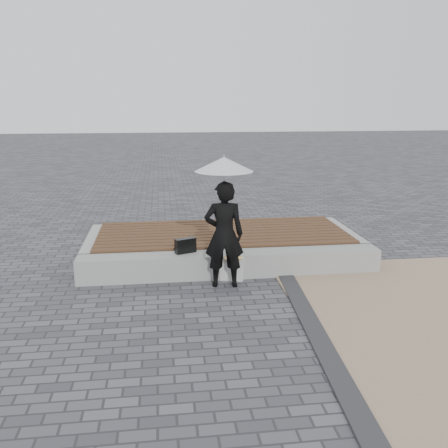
{
  "coord_description": "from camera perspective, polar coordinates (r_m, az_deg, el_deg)",
  "views": [
    {
      "loc": [
        -1.12,
        -6.14,
        2.83
      ],
      "look_at": [
        -0.18,
        1.14,
        1.0
      ],
      "focal_mm": 39.81,
      "sensor_mm": 36.0,
      "label": 1
    }
  ],
  "objects": [
    {
      "name": "magazine",
      "position": [
        7.94,
        1.0,
        -3.87
      ],
      "size": [
        0.29,
        0.22,
        0.01
      ],
      "primitive_type": "cube",
      "rotation": [
        0.0,
        0.0,
        0.07
      ],
      "color": "#CF4E39",
      "rests_on": "canvas_tote"
    },
    {
      "name": "canvas_tote",
      "position": [
        8.05,
        0.94,
        -5.11
      ],
      "size": [
        0.4,
        0.25,
        0.39
      ],
      "primitive_type": "cube",
      "rotation": [
        0.0,
        0.0,
        -0.29
      ],
      "color": "#B7B8B3",
      "rests_on": "ground"
    },
    {
      "name": "timber_platform",
      "position": [
        9.39,
        -0.19,
        -2.27
      ],
      "size": [
        5.0,
        2.0,
        0.4
      ],
      "primitive_type": "cube",
      "color": "#9E9E98",
      "rests_on": "ground"
    },
    {
      "name": "woman",
      "position": [
        7.61,
        0.0,
        -1.23
      ],
      "size": [
        0.63,
        0.44,
        1.66
      ],
      "primitive_type": "imported",
      "rotation": [
        0.0,
        0.0,
        3.08
      ],
      "color": "black",
      "rests_on": "ground"
    },
    {
      "name": "edging_band",
      "position": [
        6.58,
        10.14,
        -11.55
      ],
      "size": [
        0.61,
        5.2,
        0.04
      ],
      "primitive_type": "cube",
      "rotation": [
        0.0,
        0.0,
        -0.07
      ],
      "color": "#2D2D2F",
      "rests_on": "ground"
    },
    {
      "name": "handbag",
      "position": [
        8.16,
        -4.45,
        -2.49
      ],
      "size": [
        0.36,
        0.24,
        0.24
      ],
      "primitive_type": "cube",
      "rotation": [
        0.0,
        0.0,
        0.39
      ],
      "color": "black",
      "rests_on": "seating_ledge"
    },
    {
      "name": "parasol",
      "position": [
        7.4,
        0.0,
        6.88
      ],
      "size": [
        0.88,
        0.88,
        1.12
      ],
      "rotation": [
        0.0,
        0.0,
        -0.09
      ],
      "color": "#AAAAAF",
      "rests_on": "ground"
    },
    {
      "name": "timber_decking",
      "position": [
        9.33,
        -0.19,
        -0.97
      ],
      "size": [
        4.6,
        2.0,
        0.04
      ],
      "primitive_type": null,
      "color": "brown",
      "rests_on": "timber_platform"
    },
    {
      "name": "ground",
      "position": [
        6.86,
        2.78,
        -10.4
      ],
      "size": [
        80.0,
        80.0,
        0.0
      ],
      "primitive_type": "plane",
      "color": "#515056",
      "rests_on": "ground"
    },
    {
      "name": "seating_ledge",
      "position": [
        8.25,
        0.85,
        -4.58
      ],
      "size": [
        5.0,
        0.45,
        0.4
      ],
      "primitive_type": "cube",
      "color": "gray",
      "rests_on": "ground"
    }
  ]
}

